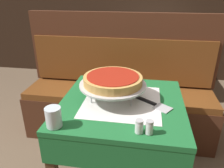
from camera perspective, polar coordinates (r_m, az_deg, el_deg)
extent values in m
cube|color=#1E6B33|center=(1.35, 2.62, -5.12)|extent=(0.75, 0.75, 0.03)
cube|color=white|center=(1.34, 2.64, -4.53)|extent=(0.46, 0.46, 0.00)
cube|color=#1E6B33|center=(1.40, 2.55, -8.66)|extent=(0.74, 0.74, 0.17)
cube|color=#4C331E|center=(1.89, -6.72, -9.11)|extent=(0.05, 0.05, 0.71)
cube|color=#4C331E|center=(1.84, 14.42, -10.76)|extent=(0.05, 0.05, 0.71)
cube|color=beige|center=(2.99, 10.94, 11.05)|extent=(0.81, 0.81, 0.03)
cube|color=white|center=(2.99, 10.97, 11.35)|extent=(0.50, 0.50, 0.00)
cube|color=beige|center=(3.01, 10.81, 9.46)|extent=(0.81, 0.81, 0.14)
cube|color=#4C331E|center=(2.76, 2.72, 2.27)|extent=(0.05, 0.05, 0.71)
cube|color=#4C331E|center=(2.78, 18.09, 1.24)|extent=(0.05, 0.05, 0.71)
cube|color=#4C331E|center=(3.46, 4.18, 6.80)|extent=(0.05, 0.05, 0.71)
cube|color=#4C331E|center=(3.47, 16.53, 5.95)|extent=(0.05, 0.05, 0.71)
cube|color=#4C2819|center=(2.19, 1.64, -8.15)|extent=(1.78, 0.45, 0.43)
cube|color=brown|center=(2.07, 1.72, -2.44)|extent=(1.75, 0.44, 0.06)
cube|color=#4C2819|center=(2.12, 2.55, 9.00)|extent=(1.78, 0.06, 0.69)
cube|color=brown|center=(2.10, 2.36, 6.00)|extent=(1.71, 0.02, 0.44)
cube|color=black|center=(3.50, 7.65, 20.97)|extent=(6.00, 0.04, 2.40)
cylinder|color=#ADADB2|center=(1.47, 1.05, 0.10)|extent=(0.01, 0.01, 0.09)
cylinder|color=#ADADB2|center=(1.31, -5.45, -3.21)|extent=(0.01, 0.01, 0.09)
cylinder|color=#ADADB2|center=(1.27, 5.04, -4.00)|extent=(0.01, 0.01, 0.09)
cylinder|color=#ADADB2|center=(1.33, 0.21, -0.65)|extent=(0.28, 0.28, 0.01)
cylinder|color=silver|center=(1.32, 0.21, -0.41)|extent=(0.39, 0.39, 0.01)
cylinder|color=silver|center=(1.32, 0.21, -0.10)|extent=(0.41, 0.41, 0.01)
cylinder|color=tan|center=(1.31, 0.21, 1.06)|extent=(0.35, 0.35, 0.05)
cylinder|color=#A82314|center=(1.30, 0.21, 2.07)|extent=(0.31, 0.31, 0.01)
cube|color=#BCBCC1|center=(1.30, 13.08, -6.14)|extent=(0.12, 0.12, 0.00)
cube|color=black|center=(1.36, 8.25, -4.07)|extent=(0.16, 0.12, 0.01)
cylinder|color=silver|center=(1.13, -15.03, -8.35)|extent=(0.08, 0.08, 0.10)
cylinder|color=silver|center=(1.07, 7.08, -11.24)|extent=(0.04, 0.04, 0.05)
cylinder|color=#B7B7BC|center=(1.05, 7.18, -9.71)|extent=(0.04, 0.04, 0.02)
cylinder|color=silver|center=(1.07, 9.72, -11.39)|extent=(0.04, 0.04, 0.05)
cylinder|color=#B7B7BC|center=(1.05, 9.85, -9.83)|extent=(0.04, 0.04, 0.02)
cube|color=black|center=(3.04, 9.36, 11.99)|extent=(0.13, 0.13, 0.03)
cylinder|color=black|center=(3.02, 9.47, 13.55)|extent=(0.01, 0.01, 0.14)
cylinder|color=gold|center=(3.07, 9.46, 13.39)|extent=(0.04, 0.04, 0.11)
cylinder|color=#99194C|center=(2.98, 9.44, 13.10)|extent=(0.04, 0.04, 0.11)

